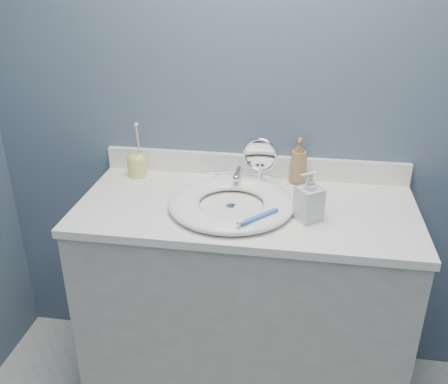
% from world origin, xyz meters
% --- Properties ---
extents(back_wall, '(2.20, 0.02, 2.40)m').
position_xyz_m(back_wall, '(0.00, 1.25, 1.20)').
color(back_wall, '#455D68').
rests_on(back_wall, ground).
extents(vanity_cabinet, '(1.20, 0.55, 0.85)m').
position_xyz_m(vanity_cabinet, '(0.00, 0.97, 0.42)').
color(vanity_cabinet, beige).
rests_on(vanity_cabinet, ground).
extents(countertop, '(1.22, 0.57, 0.03)m').
position_xyz_m(countertop, '(0.00, 0.97, 0.86)').
color(countertop, white).
rests_on(countertop, vanity_cabinet).
extents(backsplash, '(1.22, 0.02, 0.09)m').
position_xyz_m(backsplash, '(0.00, 1.24, 0.93)').
color(backsplash, white).
rests_on(backsplash, countertop).
extents(basin, '(0.45, 0.45, 0.04)m').
position_xyz_m(basin, '(-0.05, 0.94, 0.90)').
color(basin, white).
rests_on(basin, countertop).
extents(drain, '(0.04, 0.04, 0.01)m').
position_xyz_m(drain, '(-0.05, 0.94, 0.88)').
color(drain, silver).
rests_on(drain, countertop).
extents(faucet, '(0.25, 0.13, 0.07)m').
position_xyz_m(faucet, '(-0.05, 1.14, 0.91)').
color(faucet, silver).
rests_on(faucet, countertop).
extents(makeup_mirror, '(0.14, 0.08, 0.20)m').
position_xyz_m(makeup_mirror, '(0.03, 1.14, 0.99)').
color(makeup_mirror, silver).
rests_on(makeup_mirror, countertop).
extents(soap_bottle_amber, '(0.08, 0.08, 0.18)m').
position_xyz_m(soap_bottle_amber, '(0.18, 1.20, 0.97)').
color(soap_bottle_amber, olive).
rests_on(soap_bottle_amber, countertop).
extents(soap_bottle_clear, '(0.11, 0.11, 0.17)m').
position_xyz_m(soap_bottle_clear, '(0.22, 0.90, 0.97)').
color(soap_bottle_clear, silver).
rests_on(soap_bottle_clear, countertop).
extents(toothbrush_holder, '(0.08, 0.08, 0.22)m').
position_xyz_m(toothbrush_holder, '(-0.47, 1.17, 0.93)').
color(toothbrush_holder, '#D0D46A').
rests_on(toothbrush_holder, countertop).
extents(toothbrush_lying, '(0.13, 0.14, 0.02)m').
position_xyz_m(toothbrush_lying, '(0.06, 0.81, 0.92)').
color(toothbrush_lying, '#3D70D9').
rests_on(toothbrush_lying, basin).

